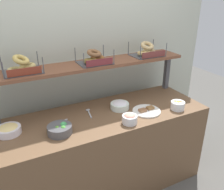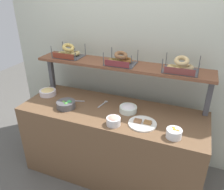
% 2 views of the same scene
% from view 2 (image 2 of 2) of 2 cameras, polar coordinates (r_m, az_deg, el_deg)
% --- Properties ---
extents(ground_plane, '(8.00, 8.00, 0.00)m').
position_cam_2_polar(ground_plane, '(2.86, -0.12, -18.78)').
color(ground_plane, '#595651').
extents(back_wall, '(3.15, 0.06, 2.40)m').
position_cam_2_polar(back_wall, '(2.67, 4.30, 8.19)').
color(back_wall, beige).
rests_on(back_wall, ground_plane).
extents(deli_counter, '(1.95, 0.70, 0.85)m').
position_cam_2_polar(deli_counter, '(2.58, -0.13, -12.12)').
color(deli_counter, brown).
rests_on(deli_counter, ground_plane).
extents(shelf_riser_left, '(0.05, 0.05, 0.40)m').
position_cam_2_polar(shelf_riser_left, '(2.89, -15.26, 5.59)').
color(shelf_riser_left, '#4C4C51').
rests_on(shelf_riser_left, deli_counter).
extents(shelf_riser_right, '(0.05, 0.05, 0.40)m').
position_cam_2_polar(shelf_riser_right, '(2.36, 23.59, -0.52)').
color(shelf_riser_right, '#4C4C51').
rests_on(shelf_riser_right, deli_counter).
extents(upper_shelf, '(1.91, 0.32, 0.03)m').
position_cam_2_polar(upper_shelf, '(2.40, 2.28, 7.74)').
color(upper_shelf, brown).
rests_on(upper_shelf, shelf_riser_left).
extents(bowl_fruit_salad, '(0.14, 0.14, 0.09)m').
position_cam_2_polar(bowl_fruit_salad, '(2.00, 15.63, -9.36)').
color(bowl_fruit_salad, white).
rests_on(bowl_fruit_salad, deli_counter).
extents(bowl_cream_cheese, '(0.18, 0.18, 0.08)m').
position_cam_2_polar(bowl_cream_cheese, '(2.30, 4.16, -3.45)').
color(bowl_cream_cheese, white).
rests_on(bowl_cream_cheese, deli_counter).
extents(bowl_lox_spread, '(0.13, 0.13, 0.09)m').
position_cam_2_polar(bowl_lox_spread, '(2.09, 0.38, -6.55)').
color(bowl_lox_spread, silver).
rests_on(bowl_lox_spread, deli_counter).
extents(bowl_veggie_mix, '(0.20, 0.20, 0.09)m').
position_cam_2_polar(bowl_veggie_mix, '(2.42, -11.67, -2.37)').
color(bowl_veggie_mix, '#525255').
rests_on(bowl_veggie_mix, deli_counter).
extents(bowl_egg_salad, '(0.19, 0.19, 0.08)m').
position_cam_2_polar(bowl_egg_salad, '(2.76, -16.15, 0.77)').
color(bowl_egg_salad, white).
rests_on(bowl_egg_salad, deli_counter).
extents(serving_plate_white, '(0.27, 0.27, 0.04)m').
position_cam_2_polar(serving_plate_white, '(2.13, 7.82, -7.21)').
color(serving_plate_white, white).
rests_on(serving_plate_white, deli_counter).
extents(serving_spoon_near_plate, '(0.06, 0.17, 0.01)m').
position_cam_2_polar(serving_spoon_near_plate, '(2.46, -2.04, -2.07)').
color(serving_spoon_near_plate, '#B7B7BC').
rests_on(serving_spoon_near_plate, deli_counter).
extents(serving_spoon_by_edge, '(0.18, 0.07, 0.01)m').
position_cam_2_polar(serving_spoon_by_edge, '(2.55, -9.74, -1.47)').
color(serving_spoon_by_edge, '#B7B7BC').
rests_on(serving_spoon_by_edge, deli_counter).
extents(bagel_basket_sesame, '(0.32, 0.25, 0.16)m').
position_cam_2_polar(bagel_basket_sesame, '(2.66, -11.09, 10.58)').
color(bagel_basket_sesame, '#4C4C51').
rests_on(bagel_basket_sesame, upper_shelf).
extents(bagel_basket_cinnamon_raisin, '(0.31, 0.26, 0.14)m').
position_cam_2_polar(bagel_basket_cinnamon_raisin, '(2.36, 2.21, 8.95)').
color(bagel_basket_cinnamon_raisin, '#4C4C51').
rests_on(bagel_basket_cinnamon_raisin, upper_shelf).
extents(bagel_basket_plain, '(0.33, 0.25, 0.15)m').
position_cam_2_polar(bagel_basket_plain, '(2.25, 17.20, 6.95)').
color(bagel_basket_plain, '#4C4C51').
rests_on(bagel_basket_plain, upper_shelf).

